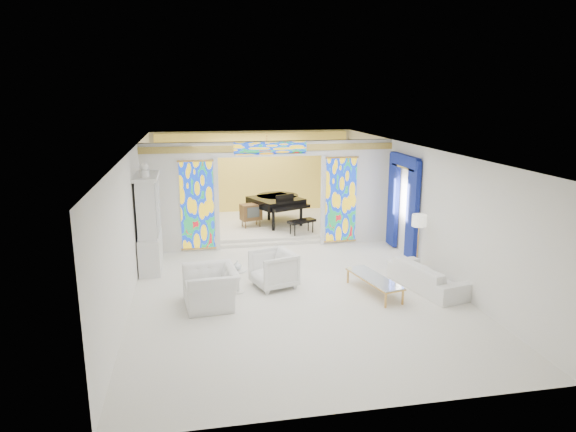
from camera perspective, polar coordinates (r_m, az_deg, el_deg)
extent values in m
plane|color=silver|center=(12.89, -0.57, -5.89)|extent=(12.00, 12.00, 0.00)
cube|color=white|center=(12.23, -0.61, 7.49)|extent=(7.00, 12.00, 0.02)
cube|color=silver|center=(18.31, -3.89, 4.74)|extent=(7.00, 0.02, 3.00)
cube|color=silver|center=(6.92, 8.29, -10.35)|extent=(7.00, 0.02, 3.00)
cube|color=silver|center=(12.37, -16.77, -0.08)|extent=(0.02, 12.00, 3.00)
cube|color=silver|center=(13.52, 14.18, 1.21)|extent=(0.02, 12.00, 3.00)
cube|color=silver|center=(14.25, -11.98, 1.95)|extent=(2.00, 0.18, 3.00)
cube|color=silver|center=(14.98, 7.52, 2.69)|extent=(2.00, 0.18, 3.00)
cube|color=silver|center=(14.21, -2.03, 7.51)|extent=(3.00, 0.18, 0.40)
cube|color=silver|center=(14.20, -7.91, 1.26)|extent=(0.12, 0.06, 2.60)
cube|color=silver|center=(14.65, 3.89, 1.73)|extent=(0.12, 0.06, 2.60)
cube|color=silver|center=(14.13, -1.96, 6.87)|extent=(3.24, 0.06, 0.12)
cube|color=gold|center=(14.11, -1.97, 7.55)|extent=(7.00, 0.05, 0.18)
cube|color=gold|center=(14.18, -10.05, 1.16)|extent=(0.90, 0.04, 2.40)
cube|color=gold|center=(14.78, 5.89, 1.79)|extent=(0.90, 0.04, 2.40)
cube|color=gold|center=(14.10, -1.96, 7.55)|extent=(2.00, 0.04, 0.34)
cube|color=silver|center=(16.75, -3.04, -1.01)|extent=(6.80, 3.80, 0.18)
cube|color=#F8DC56|center=(18.19, -3.85, 4.68)|extent=(6.70, 0.10, 2.90)
cylinder|color=gold|center=(16.23, -2.39, 7.37)|extent=(0.48, 0.48, 0.30)
cube|color=navy|center=(13.55, 13.67, 0.62)|extent=(0.12, 0.55, 2.60)
cube|color=navy|center=(14.72, 11.62, 1.74)|extent=(0.12, 0.55, 2.60)
cube|color=navy|center=(13.93, 12.86, 6.03)|extent=(0.14, 1.70, 0.30)
cube|color=gold|center=(13.95, 12.82, 5.34)|extent=(0.12, 1.50, 0.06)
cube|color=silver|center=(13.19, -14.99, -3.86)|extent=(0.50, 1.40, 0.90)
cube|color=silver|center=(12.90, -15.30, 1.02)|extent=(0.44, 1.30, 1.40)
cube|color=silver|center=(12.88, -14.28, 1.07)|extent=(0.01, 1.20, 1.30)
cube|color=silver|center=(12.77, -15.50, 4.27)|extent=(0.56, 1.46, 0.08)
cylinder|color=white|center=(12.41, -15.66, 4.56)|extent=(0.22, 0.22, 0.16)
sphere|color=white|center=(12.38, -15.71, 5.29)|extent=(0.20, 0.20, 0.20)
imported|color=white|center=(10.77, -8.55, -7.83)|extent=(1.17, 1.30, 0.78)
imported|color=white|center=(11.63, -1.63, -5.94)|extent=(1.13, 1.11, 0.83)
imported|color=silver|center=(11.95, 15.25, -6.46)|extent=(1.22, 2.17, 0.60)
cylinder|color=silver|center=(11.32, -5.65, -6.02)|extent=(0.46, 0.46, 0.03)
cylinder|color=silver|center=(11.41, -5.62, -7.23)|extent=(0.08, 0.08, 0.49)
cylinder|color=silver|center=(11.50, -5.59, -8.36)|extent=(0.31, 0.31, 0.03)
imported|color=silver|center=(11.28, -5.66, -5.44)|extent=(0.22, 0.22, 0.20)
cube|color=silver|center=(11.42, 9.55, -6.83)|extent=(0.82, 1.69, 0.04)
cube|color=gold|center=(11.43, 9.55, -6.91)|extent=(0.86, 1.72, 0.03)
cube|color=gold|center=(10.79, 10.79, -9.18)|extent=(0.04, 0.04, 0.33)
cube|color=gold|center=(11.01, 12.63, -8.79)|extent=(0.04, 0.04, 0.33)
cube|color=gold|center=(12.00, 6.67, -6.66)|extent=(0.04, 0.04, 0.33)
cube|color=gold|center=(12.20, 8.39, -6.36)|extent=(0.04, 0.04, 0.33)
cylinder|color=gold|center=(13.10, 14.05, -5.94)|extent=(0.26, 0.26, 0.03)
cylinder|color=gold|center=(12.90, 14.21, -3.24)|extent=(0.03, 0.03, 1.31)
cylinder|color=white|center=(12.74, 14.38, -0.48)|extent=(0.38, 0.38, 0.28)
cube|color=black|center=(16.37, -1.38, 1.58)|extent=(1.85, 1.90, 0.27)
cylinder|color=black|center=(16.79, -1.18, 1.89)|extent=(1.80, 1.80, 0.27)
cube|color=black|center=(15.69, 0.32, 0.91)|extent=(1.28, 0.77, 0.09)
cube|color=silver|center=(15.62, 0.48, 0.93)|extent=(1.12, 0.56, 0.03)
cube|color=black|center=(15.90, -0.36, 2.00)|extent=(0.62, 0.29, 0.24)
cube|color=black|center=(15.31, 1.53, -0.58)|extent=(0.91, 0.65, 0.08)
cylinder|color=black|center=(15.65, -1.64, -0.58)|extent=(0.12, 0.12, 0.59)
cylinder|color=black|center=(16.22, 1.45, -0.08)|extent=(0.12, 0.12, 0.59)
cylinder|color=black|center=(16.98, -2.15, 0.54)|extent=(0.12, 0.12, 0.59)
cube|color=brown|center=(16.11, -4.15, 0.45)|extent=(0.71, 0.56, 0.50)
cube|color=#363B38|center=(15.92, -3.88, 0.40)|extent=(0.39, 0.12, 0.32)
cone|color=brown|center=(15.98, -4.74, -1.00)|extent=(0.04, 0.04, 0.22)
cone|color=brown|center=(16.15, -3.14, -0.82)|extent=(0.04, 0.04, 0.22)
cone|color=brown|center=(16.26, -5.11, -0.76)|extent=(0.04, 0.04, 0.22)
cone|color=brown|center=(16.42, -3.53, -0.59)|extent=(0.04, 0.04, 0.22)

